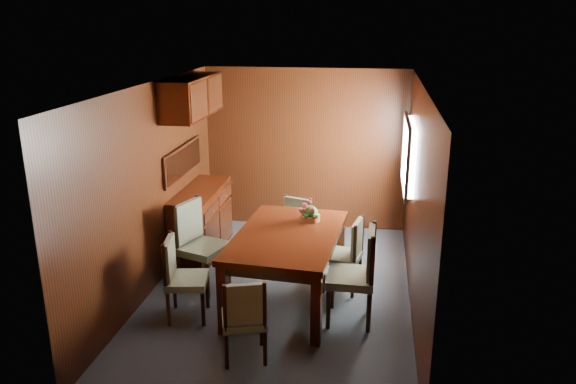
% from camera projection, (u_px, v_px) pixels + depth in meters
% --- Properties ---
extents(ground, '(4.50, 4.50, 0.00)m').
position_uv_depth(ground, '(280.00, 292.00, 6.61)').
color(ground, '#38434D').
rests_on(ground, ground).
extents(room_shell, '(3.06, 4.52, 2.41)m').
position_uv_depth(room_shell, '(276.00, 150.00, 6.45)').
color(room_shell, black).
rests_on(room_shell, ground).
extents(sideboard, '(0.48, 1.40, 0.90)m').
position_uv_depth(sideboard, '(202.00, 221.00, 7.61)').
color(sideboard, '#331106').
rests_on(sideboard, ground).
extents(dining_table, '(1.23, 1.84, 0.82)m').
position_uv_depth(dining_table, '(288.00, 243.00, 6.19)').
color(dining_table, '#331106').
rests_on(dining_table, ground).
extents(chair_left_near, '(0.49, 0.50, 0.92)m').
position_uv_depth(chair_left_near, '(180.00, 273.00, 5.92)').
color(chair_left_near, black).
rests_on(chair_left_near, ground).
extents(chair_left_far, '(0.62, 0.63, 1.06)m').
position_uv_depth(chair_left_far, '(197.00, 239.00, 6.60)').
color(chair_left_far, black).
rests_on(chair_left_far, ground).
extents(chair_right_near, '(0.49, 0.51, 1.06)m').
position_uv_depth(chair_right_near, '(359.00, 270.00, 5.82)').
color(chair_right_near, black).
rests_on(chair_right_near, ground).
extents(chair_right_far, '(0.48, 0.49, 0.89)m').
position_uv_depth(chair_right_far, '(348.00, 251.00, 6.53)').
color(chair_right_far, black).
rests_on(chair_right_far, ground).
extents(chair_head, '(0.50, 0.49, 0.86)m').
position_uv_depth(chair_head, '(244.00, 316.00, 5.15)').
color(chair_head, black).
rests_on(chair_head, ground).
extents(chair_foot, '(0.51, 0.50, 0.87)m').
position_uv_depth(chair_foot, '(294.00, 227.00, 7.31)').
color(chair_foot, black).
rests_on(chair_foot, ground).
extents(flower_centerpiece, '(0.26, 0.26, 0.26)m').
position_uv_depth(flower_centerpiece, '(310.00, 211.00, 6.51)').
color(flower_centerpiece, '#C26E3B').
rests_on(flower_centerpiece, dining_table).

